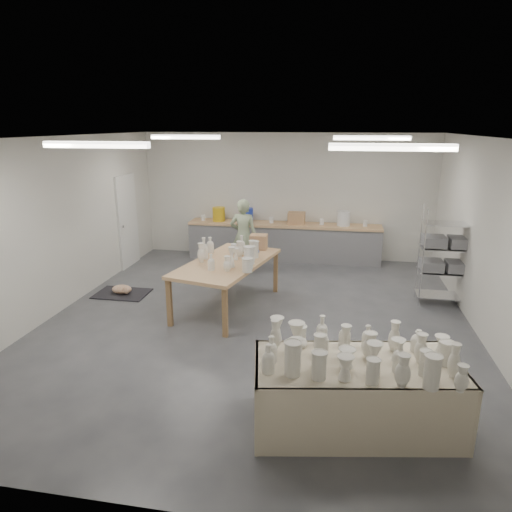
% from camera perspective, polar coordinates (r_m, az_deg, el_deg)
% --- Properties ---
extents(room, '(8.00, 8.02, 3.00)m').
position_cam_1_polar(room, '(7.26, -0.57, 7.18)').
color(room, '#424449').
rests_on(room, ground).
extents(back_counter, '(4.60, 0.60, 1.24)m').
position_cam_1_polar(back_counter, '(11.05, 3.41, 1.99)').
color(back_counter, tan).
rests_on(back_counter, ground).
extents(wire_shelf, '(0.88, 0.48, 1.80)m').
position_cam_1_polar(wire_shelf, '(8.89, 22.60, 0.09)').
color(wire_shelf, silver).
rests_on(wire_shelf, ground).
extents(drying_table, '(2.32, 1.39, 1.13)m').
position_cam_1_polar(drying_table, '(5.23, 12.31, -15.99)').
color(drying_table, olive).
rests_on(drying_table, ground).
extents(work_table, '(1.65, 2.51, 1.24)m').
position_cam_1_polar(work_table, '(8.10, -3.02, -0.44)').
color(work_table, tan).
rests_on(work_table, ground).
extents(rug, '(1.00, 0.70, 0.02)m').
position_cam_1_polar(rug, '(9.29, -16.39, -4.52)').
color(rug, black).
rests_on(rug, ground).
extents(cat, '(0.42, 0.32, 0.17)m').
position_cam_1_polar(cat, '(9.24, -16.36, -4.01)').
color(cat, white).
rests_on(cat, rug).
extents(potter, '(0.62, 0.42, 1.65)m').
position_cam_1_polar(potter, '(10.01, -1.58, 2.50)').
color(potter, '#9BAD86').
rests_on(potter, ground).
extents(red_stool, '(0.37, 0.37, 0.30)m').
position_cam_1_polar(red_stool, '(10.41, -1.26, -0.15)').
color(red_stool, '#B5192C').
rests_on(red_stool, ground).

